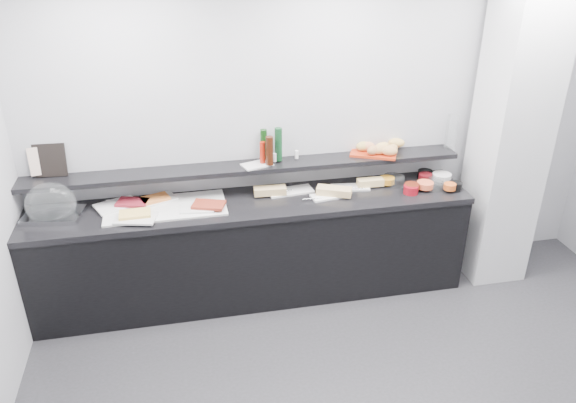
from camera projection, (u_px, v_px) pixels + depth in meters
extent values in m
cube|color=#ACAEB4|center=(327.00, 131.00, 4.75)|extent=(5.00, 0.02, 2.70)
cube|color=silver|center=(511.00, 133.00, 4.70)|extent=(0.50, 0.50, 2.70)
cube|color=black|center=(253.00, 251.00, 4.78)|extent=(3.60, 0.60, 0.85)
cube|color=black|center=(252.00, 204.00, 4.57)|extent=(3.62, 0.62, 0.05)
cube|color=black|center=(248.00, 167.00, 4.61)|extent=(3.60, 0.25, 0.04)
cube|color=#A8ABAF|center=(54.00, 215.00, 4.32)|extent=(0.47, 0.35, 0.04)
ellipsoid|color=silver|center=(51.00, 204.00, 4.25)|extent=(0.40, 0.28, 0.34)
cube|color=silver|center=(166.00, 207.00, 4.45)|extent=(0.95, 0.46, 0.01)
cube|color=white|center=(117.00, 205.00, 4.46)|extent=(0.38, 0.33, 0.01)
cube|color=maroon|center=(133.00, 202.00, 4.46)|extent=(0.28, 0.22, 0.02)
cube|color=white|center=(159.00, 199.00, 4.55)|extent=(0.32, 0.27, 0.01)
cube|color=orange|center=(155.00, 198.00, 4.52)|extent=(0.25, 0.21, 0.02)
cube|color=silver|center=(136.00, 218.00, 4.26)|extent=(0.34, 0.27, 0.01)
cube|color=#EFC35D|center=(135.00, 214.00, 4.29)|extent=(0.24, 0.16, 0.02)
cube|color=silver|center=(197.00, 208.00, 4.41)|extent=(0.28, 0.21, 0.01)
cube|color=maroon|center=(209.00, 205.00, 4.42)|extent=(0.29, 0.23, 0.02)
cube|color=white|center=(290.00, 191.00, 4.72)|extent=(0.39, 0.20, 0.01)
cube|color=tan|center=(270.00, 191.00, 4.64)|extent=(0.27, 0.12, 0.06)
cylinder|color=silver|center=(285.00, 192.00, 4.68)|extent=(0.15, 0.07, 0.01)
cube|color=white|center=(330.00, 196.00, 4.64)|extent=(0.33, 0.18, 0.01)
cube|color=tan|center=(334.00, 191.00, 4.64)|extent=(0.31, 0.22, 0.06)
cylinder|color=silver|center=(312.00, 199.00, 4.57)|extent=(0.16, 0.01, 0.01)
cube|color=white|center=(350.00, 187.00, 4.79)|extent=(0.34, 0.18, 0.01)
cube|color=#DBBA73|center=(370.00, 182.00, 4.79)|extent=(0.23, 0.09, 0.06)
cylinder|color=#B9BCC1|center=(356.00, 189.00, 4.74)|extent=(0.16, 0.04, 0.01)
cylinder|color=silver|center=(393.00, 180.00, 4.85)|extent=(0.21, 0.21, 0.07)
cylinder|color=orange|center=(387.00, 180.00, 4.82)|extent=(0.14, 0.14, 0.05)
cylinder|color=black|center=(425.00, 174.00, 4.96)|extent=(0.17, 0.17, 0.07)
cylinder|color=#530B11|center=(425.00, 177.00, 4.89)|extent=(0.15, 0.15, 0.05)
cylinder|color=white|center=(435.00, 178.00, 4.89)|extent=(0.24, 0.24, 0.07)
cylinder|color=silver|center=(442.00, 176.00, 4.89)|extent=(0.19, 0.19, 0.05)
cylinder|color=maroon|center=(411.00, 189.00, 4.69)|extent=(0.15, 0.15, 0.07)
cylinder|color=#55190C|center=(412.00, 187.00, 4.71)|extent=(0.16, 0.16, 0.05)
cylinder|color=white|center=(436.00, 186.00, 4.75)|extent=(0.15, 0.15, 0.07)
cylinder|color=#EA6139|center=(425.00, 185.00, 4.74)|extent=(0.14, 0.14, 0.05)
cylinder|color=black|center=(455.00, 186.00, 4.75)|extent=(0.15, 0.15, 0.07)
cylinder|color=#D0551C|center=(450.00, 186.00, 4.71)|extent=(0.12, 0.12, 0.05)
cube|color=black|center=(50.00, 160.00, 4.36)|extent=(0.25, 0.09, 0.26)
cube|color=beige|center=(40.00, 161.00, 4.34)|extent=(0.17, 0.08, 0.22)
cube|color=silver|center=(257.00, 165.00, 4.59)|extent=(0.28, 0.22, 0.01)
cylinder|color=#0E330E|center=(264.00, 145.00, 4.62)|extent=(0.07, 0.07, 0.26)
cylinder|color=black|center=(270.00, 151.00, 4.53)|extent=(0.08, 0.08, 0.24)
cylinder|color=#103B1C|center=(278.00, 144.00, 4.60)|extent=(0.08, 0.08, 0.28)
cylinder|color=#A81D0C|center=(263.00, 152.00, 4.58)|extent=(0.06, 0.06, 0.18)
cylinder|color=silver|center=(275.00, 157.00, 4.63)|extent=(0.04, 0.04, 0.07)
cylinder|color=white|center=(297.00, 154.00, 4.68)|extent=(0.03, 0.03, 0.07)
cube|color=#B53013|center=(374.00, 152.00, 4.83)|extent=(0.46, 0.40, 0.02)
ellipsoid|color=tan|center=(363.00, 146.00, 4.81)|extent=(0.14, 0.10, 0.08)
ellipsoid|color=#D68551|center=(368.00, 146.00, 4.81)|extent=(0.12, 0.09, 0.08)
ellipsoid|color=gold|center=(396.00, 143.00, 4.89)|extent=(0.16, 0.13, 0.08)
ellipsoid|color=#B67945|center=(373.00, 150.00, 4.73)|extent=(0.14, 0.11, 0.08)
ellipsoid|color=#BC8B47|center=(392.00, 149.00, 4.76)|extent=(0.14, 0.12, 0.08)
ellipsoid|color=#BE8548|center=(389.00, 151.00, 4.72)|extent=(0.16, 0.13, 0.08)
ellipsoid|color=#BE8948|center=(379.00, 150.00, 4.74)|extent=(0.12, 0.08, 0.08)
ellipsoid|color=#D7A652|center=(383.00, 147.00, 4.80)|extent=(0.17, 0.14, 0.08)
cylinder|color=silver|center=(452.00, 132.00, 4.87)|extent=(0.13, 0.13, 0.30)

